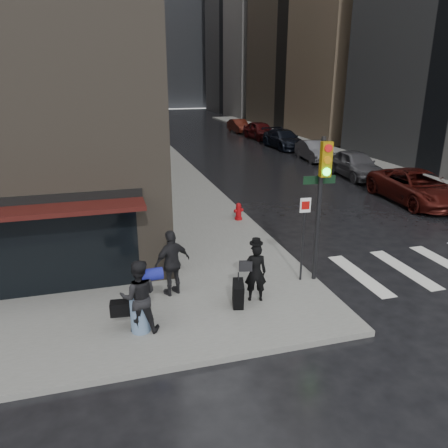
# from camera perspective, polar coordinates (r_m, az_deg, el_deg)

# --- Properties ---
(ground) EXTENTS (140.00, 140.00, 0.00)m
(ground) POSITION_cam_1_polar(r_m,az_deg,el_deg) (11.75, 5.22, -10.73)
(ground) COLOR black
(ground) RESTS_ON ground
(sidewalk_left) EXTENTS (4.00, 50.00, 0.15)m
(sidewalk_left) POSITION_cam_1_polar(r_m,az_deg,el_deg) (37.13, -10.00, 9.75)
(sidewalk_left) COLOR slate
(sidewalk_left) RESTS_ON ground
(sidewalk_right) EXTENTS (3.00, 50.00, 0.15)m
(sidewalk_right) POSITION_cam_1_polar(r_m,az_deg,el_deg) (40.78, 9.52, 10.58)
(sidewalk_right) COLOR slate
(sidewalk_right) RESTS_ON ground
(bldg_left_far) EXTENTS (22.00, 20.00, 26.00)m
(bldg_left_far) POSITION_cam_1_polar(r_m,az_deg,el_deg) (72.44, -25.25, 22.96)
(bldg_left_far) COLOR brown
(bldg_left_far) RESTS_ON ground
(bldg_right_far) EXTENTS (22.00, 20.00, 25.00)m
(bldg_right_far) POSITION_cam_1_polar(r_m,az_deg,el_deg) (74.08, 8.62, 23.89)
(bldg_right_far) COLOR gray
(bldg_right_far) RESTS_ON ground
(bldg_distant) EXTENTS (40.00, 12.00, 32.00)m
(bldg_distant) POSITION_cam_1_polar(r_m,az_deg,el_deg) (88.62, -10.47, 25.22)
(bldg_distant) COLOR gray
(bldg_distant) RESTS_ON ground
(man_overcoat) EXTENTS (1.07, 0.83, 1.76)m
(man_overcoat) POSITION_cam_1_polar(r_m,az_deg,el_deg) (11.35, 3.66, -6.77)
(man_overcoat) COLOR black
(man_overcoat) RESTS_ON ground
(man_jeans) EXTENTS (1.25, 0.77, 1.77)m
(man_jeans) POSITION_cam_1_polar(r_m,az_deg,el_deg) (10.21, -11.09, -9.25)
(man_jeans) COLOR black
(man_jeans) RESTS_ON ground
(man_greycoat) EXTENTS (1.15, 0.82, 1.82)m
(man_greycoat) POSITION_cam_1_polar(r_m,az_deg,el_deg) (11.73, -6.77, -5.05)
(man_greycoat) COLOR black
(man_greycoat) RESTS_ON ground
(traffic_light) EXTENTS (1.03, 0.50, 4.11)m
(traffic_light) POSITION_cam_1_polar(r_m,az_deg,el_deg) (12.13, 12.45, 4.19)
(traffic_light) COLOR black
(traffic_light) RESTS_ON ground
(fire_hydrant) EXTENTS (0.41, 0.31, 0.71)m
(fire_hydrant) POSITION_cam_1_polar(r_m,az_deg,el_deg) (17.89, 1.91, 1.56)
(fire_hydrant) COLOR #9B090D
(fire_hydrant) RESTS_ON ground
(parked_car_0) EXTENTS (2.89, 5.64, 1.52)m
(parked_car_0) POSITION_cam_1_polar(r_m,az_deg,el_deg) (22.67, 23.85, 4.45)
(parked_car_0) COLOR #43110D
(parked_car_0) RESTS_ON ground
(parked_car_1) EXTENTS (2.22, 4.76, 1.58)m
(parked_car_1) POSITION_cam_1_polar(r_m,az_deg,el_deg) (27.21, 16.79, 7.50)
(parked_car_1) COLOR #525157
(parked_car_1) RESTS_ON ground
(parked_car_2) EXTENTS (1.80, 4.27, 1.37)m
(parked_car_2) POSITION_cam_1_polar(r_m,az_deg,el_deg) (32.09, 11.67, 9.35)
(parked_car_2) COLOR #515156
(parked_car_2) RESTS_ON ground
(parked_car_3) EXTENTS (2.32, 5.32, 1.52)m
(parked_car_3) POSITION_cam_1_polar(r_m,az_deg,el_deg) (37.12, 7.79, 10.93)
(parked_car_3) COLOR black
(parked_car_3) RESTS_ON ground
(parked_car_4) EXTENTS (2.29, 4.97, 1.65)m
(parked_car_4) POSITION_cam_1_polar(r_m,az_deg,el_deg) (42.29, 4.76, 12.08)
(parked_car_4) COLOR #400C0E
(parked_car_4) RESTS_ON ground
(parked_car_5) EXTENTS (1.60, 4.15, 1.35)m
(parked_car_5) POSITION_cam_1_polar(r_m,az_deg,el_deg) (47.47, 1.98, 12.69)
(parked_car_5) COLOR #45150D
(parked_car_5) RESTS_ON ground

